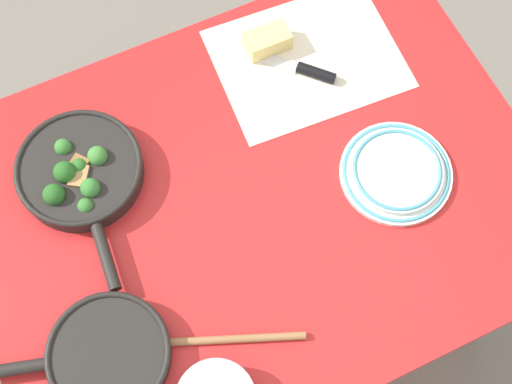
% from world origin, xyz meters
% --- Properties ---
extents(ground_plane, '(14.00, 14.00, 0.00)m').
position_xyz_m(ground_plane, '(0.00, 0.00, 0.00)').
color(ground_plane, slate).
extents(dining_table_red, '(1.15, 0.87, 0.78)m').
position_xyz_m(dining_table_red, '(0.00, 0.00, 0.69)').
color(dining_table_red, red).
rests_on(dining_table_red, ground_plane).
extents(skillet_broccoli, '(0.26, 0.39, 0.07)m').
position_xyz_m(skillet_broccoli, '(-0.30, 0.18, 0.81)').
color(skillet_broccoli, black).
rests_on(skillet_broccoli, dining_table_red).
extents(skillet_eggs, '(0.35, 0.23, 0.05)m').
position_xyz_m(skillet_eggs, '(-0.38, -0.18, 0.80)').
color(skillet_eggs, black).
rests_on(skillet_eggs, dining_table_red).
extents(wooden_spoon, '(0.37, 0.17, 0.02)m').
position_xyz_m(wooden_spoon, '(-0.26, -0.20, 0.79)').
color(wooden_spoon, '#996B42').
rests_on(wooden_spoon, dining_table_red).
extents(parchment_sheet, '(0.41, 0.33, 0.00)m').
position_xyz_m(parchment_sheet, '(0.24, 0.24, 0.78)').
color(parchment_sheet, silver).
rests_on(parchment_sheet, dining_table_red).
extents(grater_knife, '(0.19, 0.20, 0.02)m').
position_xyz_m(grater_knife, '(0.21, 0.23, 0.79)').
color(grater_knife, silver).
rests_on(grater_knife, dining_table_red).
extents(cheese_block, '(0.10, 0.06, 0.05)m').
position_xyz_m(cheese_block, '(0.17, 0.31, 0.80)').
color(cheese_block, '#EFD67A').
rests_on(cheese_block, dining_table_red).
extents(dinner_plate_stack, '(0.23, 0.23, 0.03)m').
position_xyz_m(dinner_plate_stack, '(0.28, -0.08, 0.79)').
color(dinner_plate_stack, silver).
rests_on(dinner_plate_stack, dining_table_red).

